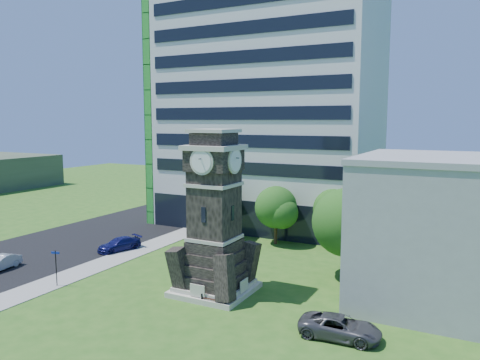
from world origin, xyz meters
The scene contains 15 objects.
ground centered at (0.00, 0.00, 0.00)m, with size 160.00×160.00×0.00m, color #2C5D1A.
sidewalk centered at (-9.50, 5.00, 0.03)m, with size 3.00×70.00×0.06m, color gray.
street centered at (-18.00, 5.00, 0.01)m, with size 14.00×80.00×0.02m, color black.
clock_tower centered at (3.00, 2.00, 5.28)m, with size 5.40×5.40×12.22m.
office_tall centered at (-3.20, 25.84, 14.22)m, with size 26.20×15.11×28.60m.
office_low centered at (19.97, 8.00, 5.21)m, with size 15.20×12.20×10.40m.
car_street_mid centered at (-16.15, -2.04, 0.62)m, with size 1.32×3.78×1.24m, color #B3B6BB.
car_street_north centered at (-11.20, 7.39, 0.64)m, with size 1.79×4.40×1.28m, color #131453.
car_east_lot centered at (13.40, -1.08, 0.67)m, with size 2.23×4.85×1.35m, color #46464B.
park_bench centered at (4.36, -0.25, 0.55)m, with size 2.00×0.53×1.03m.
street_sign centered at (-8.57, -2.63, 1.79)m, with size 0.69×0.07×2.85m.
tree_nw centered at (-5.43, 16.35, 4.10)m, with size 5.86×5.33×6.94m.
tree_nc centered at (1.66, 16.90, 3.75)m, with size 4.85×4.41×6.11m.
tree_ne centered at (7.32, 18.52, 3.75)m, with size 4.60×4.18×6.00m.
tree_east centered at (10.98, 9.49, 4.50)m, with size 6.10×5.54×7.46m.
Camera 1 is at (20.27, -27.21, 12.83)m, focal length 35.00 mm.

